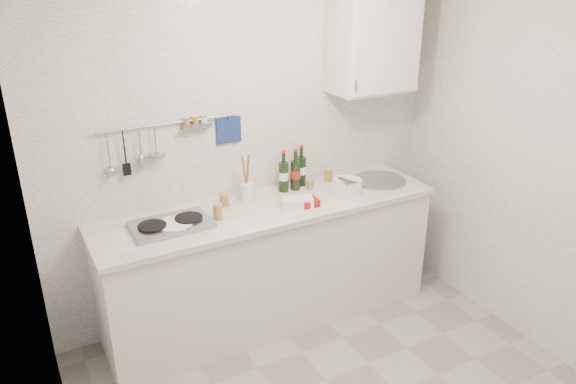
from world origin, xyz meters
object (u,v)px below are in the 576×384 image
object	(u,v)px
wall_cabinet	(373,42)
utensil_crock	(247,189)
plate_stack_sink	(346,186)
plate_stack_hob	(174,226)
wine_bottles	(294,169)

from	to	relation	value
wall_cabinet	utensil_crock	size ratio (longest dim) A/B	2.02
wall_cabinet	plate_stack_sink	xyz separation A→B (m)	(-0.30, -0.18, -0.99)
plate_stack_sink	utensil_crock	size ratio (longest dim) A/B	0.76
plate_stack_hob	utensil_crock	world-z (taller)	utensil_crock
wine_bottles	utensil_crock	distance (m)	0.40
wine_bottles	wall_cabinet	bearing A→B (deg)	-6.42
plate_stack_hob	wine_bottles	bearing A→B (deg)	12.32
wall_cabinet	plate_stack_sink	world-z (taller)	wall_cabinet
plate_stack_hob	plate_stack_sink	xyz separation A→B (m)	(1.29, -0.03, 0.03)
wine_bottles	plate_stack_sink	bearing A→B (deg)	-38.50
wall_cabinet	wine_bottles	world-z (taller)	wall_cabinet
wine_bottles	utensil_crock	size ratio (longest dim) A/B	0.89
wall_cabinet	wine_bottles	bearing A→B (deg)	173.58
wall_cabinet	wine_bottles	size ratio (longest dim) A/B	2.26
wall_cabinet	plate_stack_sink	bearing A→B (deg)	-149.20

